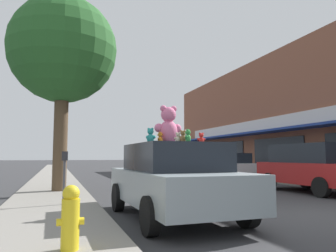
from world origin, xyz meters
TOP-DOWN VIEW (x-y plane):
  - ground_plane at (0.00, 0.00)m, footprint 260.00×260.00m
  - sidewalk_near at (-5.61, 0.00)m, footprint 2.22×90.00m
  - plush_art_car at (-3.15, 0.60)m, footprint 2.10×4.30m
  - teddy_bear_giant at (-3.15, 0.97)m, footprint 0.64×0.39m
  - teddy_bear_orange at (-3.39, 0.83)m, footprint 0.17×0.20m
  - teddy_bear_cream at (-3.22, 0.15)m, footprint 0.16×0.10m
  - teddy_bear_brown at (-3.13, 0.11)m, footprint 0.18×0.17m
  - teddy_bear_white at (-2.87, 0.59)m, footprint 0.20×0.21m
  - teddy_bear_green at (-3.10, -0.07)m, footprint 0.18×0.18m
  - teddy_bear_red at (-2.48, 0.65)m, footprint 0.19×0.12m
  - teddy_bear_teal at (-3.63, 0.75)m, footprint 0.22×0.25m
  - parked_car_far_center at (3.33, 3.70)m, footprint 1.98×4.29m
  - parked_car_far_right at (3.33, 10.26)m, footprint 1.95×4.49m
  - street_tree at (-5.41, 5.83)m, footprint 3.74×3.74m
  - fire_hydrant at (-5.33, -1.68)m, footprint 0.33×0.22m
  - parking_meter at (-5.33, 2.39)m, footprint 0.14×0.10m

SIDE VIEW (x-z plane):
  - ground_plane at x=0.00m, z-range 0.00..0.00m
  - sidewalk_near at x=-5.61m, z-range 0.00..0.15m
  - fire_hydrant at x=-5.33m, z-range 0.15..0.94m
  - parked_car_far_right at x=3.33m, z-range 0.07..1.55m
  - plush_art_car at x=-3.15m, z-range 0.04..1.60m
  - parked_car_far_center at x=3.33m, z-range 0.05..1.82m
  - parking_meter at x=-5.33m, z-range 0.32..1.59m
  - teddy_bear_cream at x=-3.22m, z-range 1.56..1.78m
  - teddy_bear_brown at x=-3.13m, z-range 1.56..1.82m
  - teddy_bear_green at x=-3.10m, z-range 1.56..1.82m
  - teddy_bear_red at x=-2.48m, z-range 1.56..1.82m
  - teddy_bear_orange at x=-3.39m, z-range 1.56..1.83m
  - teddy_bear_white at x=-2.87m, z-range 1.56..1.86m
  - teddy_bear_teal at x=-3.63m, z-range 1.56..1.90m
  - teddy_bear_giant at x=-3.15m, z-range 1.55..2.43m
  - street_tree at x=-5.41m, z-range 1.62..8.39m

